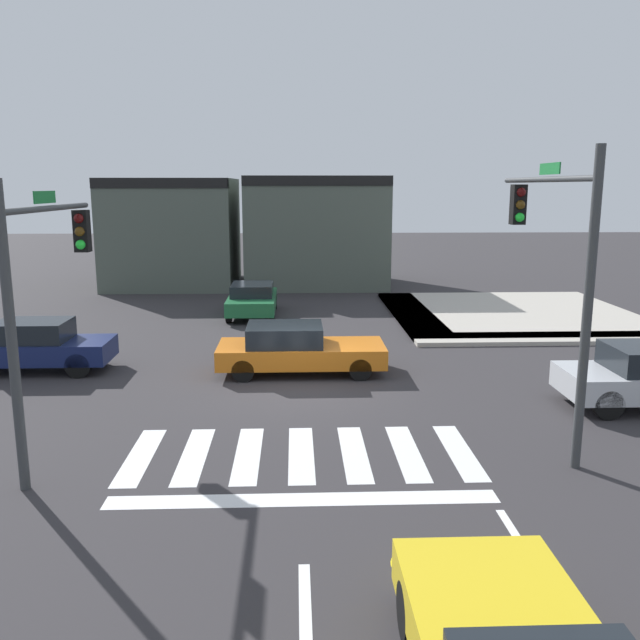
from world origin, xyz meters
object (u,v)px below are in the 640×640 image
object	(u,v)px
traffic_signal_southeast	(553,246)
car_navy	(32,346)
traffic_signal_southwest	(47,271)
car_orange	(297,349)
car_green	(252,299)

from	to	relation	value
traffic_signal_southeast	car_navy	world-z (taller)	traffic_signal_southeast
traffic_signal_southeast	traffic_signal_southwest	world-z (taller)	traffic_signal_southeast
car_orange	car_green	bearing A→B (deg)	101.79
car_orange	car_green	distance (m)	8.91
car_navy	traffic_signal_southwest	bearing A→B (deg)	-64.65
car_orange	car_navy	world-z (taller)	car_navy
traffic_signal_southeast	car_navy	distance (m)	14.55
car_green	car_navy	size ratio (longest dim) A/B	0.93
traffic_signal_southwest	traffic_signal_southeast	bearing A→B (deg)	-87.09
traffic_signal_southeast	car_orange	distance (m)	8.07
car_orange	car_green	xyz separation A→B (m)	(-1.82, 8.73, -0.00)
traffic_signal_southwest	car_orange	xyz separation A→B (m)	(4.89, 5.52, -2.98)
traffic_signal_southwest	car_navy	distance (m)	7.23
traffic_signal_southwest	car_orange	distance (m)	7.96
traffic_signal_southwest	car_navy	world-z (taller)	traffic_signal_southwest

